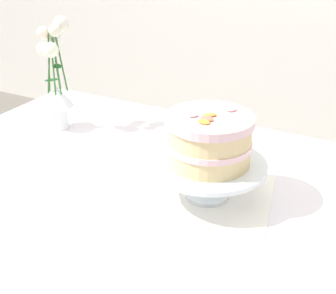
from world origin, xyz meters
TOP-DOWN VIEW (x-y plane):
  - dining_table at (0.00, -0.02)m, footprint 1.40×1.00m
  - linen_napkin at (0.18, 0.01)m, footprint 0.38×0.38m
  - cake_stand at (0.18, 0.01)m, footprint 0.29×0.29m
  - layer_cake at (0.18, 0.01)m, footprint 0.21×0.21m
  - flower_vase at (-0.43, 0.18)m, footprint 0.11×0.11m

SIDE VIEW (x-z plane):
  - dining_table at x=0.00m, z-range 0.28..1.02m
  - linen_napkin at x=0.18m, z-range 0.74..0.74m
  - cake_stand at x=0.18m, z-range 0.77..0.87m
  - flower_vase at x=-0.43m, z-range 0.72..1.09m
  - layer_cake at x=0.18m, z-range 0.84..0.97m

